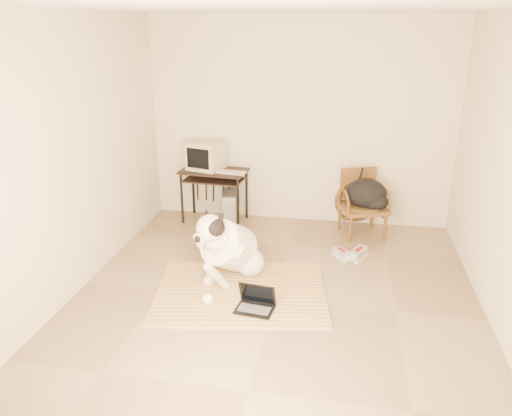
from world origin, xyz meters
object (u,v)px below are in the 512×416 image
(laptop, at_px, (256,303))
(crt_monitor, at_px, (206,155))
(computer_desk, at_px, (214,178))
(rattan_chair, at_px, (362,203))
(pc_tower, at_px, (230,206))
(dog, at_px, (229,248))
(backpack, at_px, (368,195))

(laptop, bearing_deg, crt_monitor, 115.80)
(computer_desk, height_order, rattan_chair, rattan_chair)
(pc_tower, bearing_deg, laptop, -71.25)
(computer_desk, distance_m, pc_tower, 0.47)
(crt_monitor, distance_m, pc_tower, 0.78)
(dog, distance_m, computer_desk, 1.73)
(backpack, bearing_deg, dog, -135.42)
(pc_tower, height_order, backpack, backpack)
(computer_desk, bearing_deg, rattan_chair, -2.64)
(laptop, distance_m, pc_tower, 2.36)
(computer_desk, bearing_deg, dog, -70.28)
(laptop, xyz_separation_m, crt_monitor, (-1.08, 2.24, 0.83))
(computer_desk, relative_size, rattan_chair, 1.10)
(computer_desk, height_order, pc_tower, computer_desk)
(dog, distance_m, laptop, 0.74)
(computer_desk, height_order, backpack, backpack)
(backpack, bearing_deg, laptop, -118.05)
(dog, xyz_separation_m, backpack, (1.46, 1.44, 0.20))
(laptop, relative_size, backpack, 0.72)
(crt_monitor, bearing_deg, dog, -67.38)
(backpack, bearing_deg, computer_desk, 175.27)
(rattan_chair, bearing_deg, backpack, -50.71)
(pc_tower, bearing_deg, rattan_chair, -4.71)
(computer_desk, xyz_separation_m, pc_tower, (0.21, 0.05, -0.42))
(computer_desk, distance_m, backpack, 2.04)
(crt_monitor, xyz_separation_m, pc_tower, (0.32, -0.00, -0.71))
(rattan_chair, bearing_deg, computer_desk, 177.36)
(computer_desk, relative_size, crt_monitor, 1.77)
(laptop, distance_m, crt_monitor, 2.62)
(laptop, height_order, rattan_chair, rattan_chair)
(computer_desk, bearing_deg, pc_tower, 14.82)
(dog, distance_m, pc_tower, 1.71)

